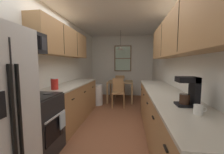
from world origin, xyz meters
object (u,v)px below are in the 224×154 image
(microwave_over_range, at_px, (23,42))
(dining_chair_near, at_px, (118,91))
(dining_table, at_px, (120,84))
(stove_range, at_px, (35,125))
(dining_chair_far, at_px, (120,85))
(mug_by_coffeemaker, at_px, (198,110))
(table_serving_bowl, at_px, (122,80))
(trash_bin, at_px, (97,95))
(storage_canister, at_px, (55,84))
(coffee_maker, at_px, (190,91))

(microwave_over_range, bearing_deg, dining_chair_near, 67.15)
(microwave_over_range, relative_size, dining_table, 0.65)
(stove_range, bearing_deg, dining_chair_far, 76.19)
(mug_by_coffeemaker, xyz_separation_m, table_serving_bowl, (-0.97, 3.76, -0.18))
(trash_bin, relative_size, mug_by_coffeemaker, 5.68)
(storage_canister, bearing_deg, mug_by_coffeemaker, -26.24)
(stove_range, bearing_deg, microwave_over_range, 179.97)
(storage_canister, bearing_deg, dining_chair_far, 73.75)
(dining_chair_far, bearing_deg, table_serving_bowl, -77.92)
(dining_chair_near, bearing_deg, dining_table, 87.54)
(stove_range, xyz_separation_m, storage_canister, (-0.01, 0.59, 0.54))
(microwave_over_range, height_order, dining_table, microwave_over_range)
(trash_bin, relative_size, storage_canister, 3.12)
(microwave_over_range, bearing_deg, trash_bin, 81.31)
(microwave_over_range, relative_size, trash_bin, 0.87)
(trash_bin, xyz_separation_m, storage_canister, (-0.30, -2.08, 0.67))
(storage_canister, xyz_separation_m, table_serving_bowl, (1.08, 2.75, -0.24))
(microwave_over_range, xyz_separation_m, storage_canister, (0.11, 0.59, -0.67))
(microwave_over_range, bearing_deg, mug_by_coffeemaker, -10.95)
(dining_chair_far, relative_size, storage_canister, 4.17)
(microwave_over_range, xyz_separation_m, dining_chair_far, (1.07, 3.88, -1.18))
(storage_canister, height_order, table_serving_bowl, storage_canister)
(dining_chair_far, relative_size, coffee_maker, 2.72)
(mug_by_coffeemaker, bearing_deg, dining_chair_far, 104.13)
(stove_range, bearing_deg, mug_by_coffeemaker, -11.54)
(microwave_over_range, bearing_deg, stove_range, -0.03)
(coffee_maker, bearing_deg, stove_range, 175.84)
(trash_bin, bearing_deg, dining_chair_far, 61.50)
(coffee_maker, bearing_deg, table_serving_bowl, 105.78)
(dining_chair_near, height_order, table_serving_bowl, dining_chair_near)
(mug_by_coffeemaker, bearing_deg, table_serving_bowl, 104.42)
(dining_chair_near, relative_size, storage_canister, 4.17)
(stove_range, relative_size, dining_chair_near, 1.22)
(dining_chair_far, height_order, mug_by_coffeemaker, mug_by_coffeemaker)
(dining_table, bearing_deg, stove_range, -107.40)
(dining_chair_near, bearing_deg, storage_canister, -116.13)
(stove_range, relative_size, storage_canister, 5.10)
(trash_bin, distance_m, storage_canister, 2.20)
(microwave_over_range, distance_m, trash_bin, 3.02)
(dining_chair_near, bearing_deg, trash_bin, 176.64)
(coffee_maker, xyz_separation_m, mug_by_coffeemaker, (-0.02, -0.27, -0.13))
(dining_chair_near, height_order, coffee_maker, coffee_maker)
(dining_chair_far, bearing_deg, dining_table, -84.00)
(stove_range, xyz_separation_m, dining_table, (1.02, 3.26, 0.15))
(microwave_over_range, height_order, mug_by_coffeemaker, microwave_over_range)
(trash_bin, bearing_deg, coffee_maker, -57.97)
(stove_range, distance_m, dining_table, 3.42)
(trash_bin, height_order, mug_by_coffeemaker, mug_by_coffeemaker)
(stove_range, xyz_separation_m, dining_chair_near, (0.99, 2.63, 0.03))
(mug_by_coffeemaker, height_order, table_serving_bowl, mug_by_coffeemaker)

